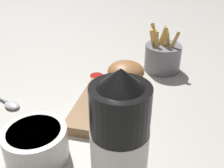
{
  "coord_description": "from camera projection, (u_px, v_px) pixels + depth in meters",
  "views": [
    {
      "loc": [
        0.51,
        0.19,
        0.37
      ],
      "look_at": [
        -0.0,
        0.07,
        0.07
      ],
      "focal_mm": 42.0,
      "sensor_mm": 36.0,
      "label": 1
    }
  ],
  "objects": [
    {
      "name": "ground_plane",
      "position": [
        85.0,
        107.0,
        0.65
      ],
      "size": [
        6.0,
        6.0,
        0.0
      ],
      "primitive_type": "plane",
      "color": "#B7B2A8"
    },
    {
      "name": "ketchup_puddle",
      "position": [
        97.0,
        75.0,
        0.8
      ],
      "size": [
        0.04,
        0.04,
        0.0
      ],
      "color": "#B21E14",
      "rests_on": "ground_plane"
    },
    {
      "name": "side_bowl",
      "position": [
        36.0,
        143.0,
        0.49
      ],
      "size": [
        0.12,
        0.12,
        0.06
      ],
      "color": "silver",
      "rests_on": "ground_plane"
    },
    {
      "name": "burger",
      "position": [
        126.0,
        78.0,
        0.65
      ],
      "size": [
        0.09,
        0.09,
        0.08
      ],
      "color": "#9E6638",
      "rests_on": "serving_board"
    },
    {
      "name": "serving_board",
      "position": [
        112.0,
        106.0,
        0.64
      ],
      "size": [
        0.22,
        0.17,
        0.02
      ],
      "color": "olive",
      "rests_on": "ground_plane"
    },
    {
      "name": "ketchup_bottle",
      "position": [
        119.0,
        151.0,
        0.36
      ],
      "size": [
        0.08,
        0.08,
        0.24
      ],
      "color": "black",
      "rests_on": "ground_plane"
    },
    {
      "name": "fries_basket",
      "position": [
        162.0,
        57.0,
        0.81
      ],
      "size": [
        0.11,
        0.11,
        0.15
      ],
      "color": "slate",
      "rests_on": "ground_plane"
    },
    {
      "name": "spoon",
      "position": [
        8.0,
        103.0,
        0.66
      ],
      "size": [
        0.08,
        0.14,
        0.01
      ],
      "rotation": [
        0.0,
        0.0,
        1.15
      ],
      "color": "silver",
      "rests_on": "ground_plane"
    }
  ]
}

